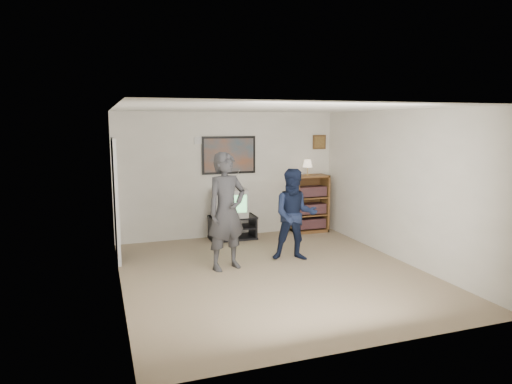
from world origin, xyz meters
TOP-DOWN VIEW (x-y plane):
  - room_shell at (0.00, 0.35)m, footprint 4.51×5.00m
  - media_stand at (-0.01, 2.23)m, footprint 0.93×0.53m
  - crt_television at (-0.06, 2.23)m, footprint 0.70×0.61m
  - bookshelf at (1.70, 2.28)m, footprint 0.73×0.42m
  - table_lamp at (1.63, 2.27)m, footprint 0.20×0.20m
  - person_tall at (-0.61, 0.47)m, footprint 0.78×0.63m
  - person_short at (0.59, 0.55)m, footprint 0.89×0.79m
  - controller_left at (-0.63, 0.71)m, footprint 0.07×0.12m
  - controller_right at (0.53, 0.76)m, footprint 0.04×0.13m
  - poster at (0.00, 2.48)m, footprint 1.10×0.03m
  - air_vent at (-0.55, 2.48)m, footprint 0.28×0.02m
  - small_picture at (2.00, 2.48)m, footprint 0.30×0.03m
  - doorway at (-2.23, 1.60)m, footprint 0.03×0.85m

SIDE VIEW (x-z plane):
  - media_stand at x=-0.01m, z-range 0.00..0.46m
  - bookshelf at x=1.70m, z-range 0.00..1.21m
  - crt_television at x=-0.06m, z-range 0.46..1.00m
  - person_short at x=0.59m, z-range 0.00..1.54m
  - person_tall at x=-0.61m, z-range 0.00..1.85m
  - controller_right at x=0.53m, z-range 0.96..0.99m
  - doorway at x=-2.23m, z-range 0.00..2.00m
  - controller_left at x=-0.63m, z-range 1.22..1.26m
  - room_shell at x=0.00m, z-range 0.00..2.50m
  - table_lamp at x=1.63m, z-range 1.21..1.53m
  - poster at x=0.00m, z-range 1.27..2.02m
  - small_picture at x=2.00m, z-range 1.73..2.03m
  - air_vent at x=-0.55m, z-range 1.88..2.02m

